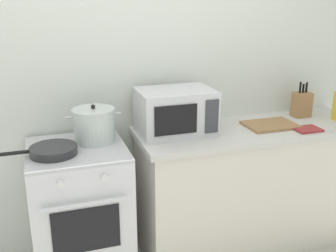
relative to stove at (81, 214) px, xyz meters
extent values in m
cube|color=silver|center=(0.65, 0.37, 0.79)|extent=(4.40, 0.10, 2.50)
cube|color=beige|center=(1.25, 0.02, -0.02)|extent=(1.64, 0.56, 0.88)
cube|color=beige|center=(1.25, 0.02, 0.44)|extent=(1.70, 0.60, 0.04)
cube|color=silver|center=(0.00, 0.00, -0.01)|extent=(0.60, 0.60, 0.90)
cube|color=#B7B7BC|center=(0.00, 0.00, 0.45)|extent=(0.60, 0.60, 0.02)
cube|color=black|center=(0.00, -0.30, 0.06)|extent=(0.39, 0.01, 0.28)
cylinder|color=silver|center=(0.00, -0.33, 0.24)|extent=(0.48, 0.02, 0.02)
cylinder|color=silver|center=(-0.12, -0.31, 0.38)|extent=(0.04, 0.02, 0.04)
cylinder|color=silver|center=(0.12, -0.31, 0.38)|extent=(0.04, 0.02, 0.04)
cylinder|color=silver|center=(0.13, 0.08, 0.56)|extent=(0.26, 0.26, 0.20)
cylinder|color=silver|center=(0.13, 0.08, 0.67)|extent=(0.27, 0.27, 0.01)
sphere|color=black|center=(0.13, 0.08, 0.69)|extent=(0.03, 0.03, 0.03)
cylinder|color=silver|center=(-0.02, 0.08, 0.63)|extent=(0.05, 0.01, 0.01)
cylinder|color=silver|center=(0.28, 0.08, 0.63)|extent=(0.05, 0.01, 0.01)
cylinder|color=#28282B|center=(-0.14, -0.07, 0.48)|extent=(0.28, 0.28, 0.05)
cylinder|color=black|center=(-0.37, -0.07, 0.49)|extent=(0.20, 0.02, 0.02)
cube|color=silver|center=(0.67, 0.08, 0.61)|extent=(0.50, 0.36, 0.30)
cube|color=black|center=(0.61, -0.10, 0.61)|extent=(0.28, 0.01, 0.19)
cube|color=#38383D|center=(0.86, -0.10, 0.61)|extent=(0.09, 0.01, 0.22)
cube|color=#997047|center=(1.37, 0.00, 0.47)|extent=(0.36, 0.26, 0.02)
cube|color=#997047|center=(1.72, 0.14, 0.55)|extent=(0.13, 0.10, 0.19)
cylinder|color=black|center=(1.69, 0.14, 0.69)|extent=(0.02, 0.02, 0.08)
cylinder|color=black|center=(1.72, 0.14, 0.68)|extent=(0.02, 0.02, 0.07)
cylinder|color=black|center=(1.75, 0.14, 0.69)|extent=(0.02, 0.02, 0.08)
cube|color=#993333|center=(1.56, -0.16, 0.47)|extent=(0.18, 0.14, 0.02)
camera|label=1|loc=(-0.18, -2.37, 1.35)|focal=42.99mm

